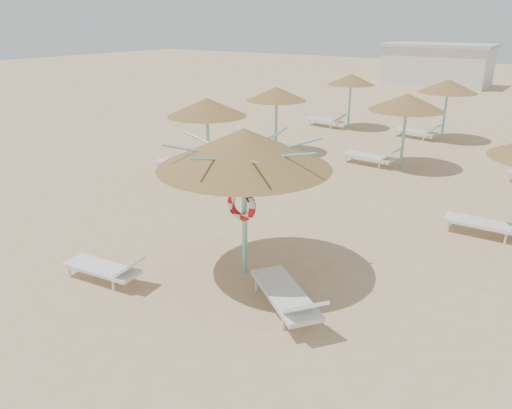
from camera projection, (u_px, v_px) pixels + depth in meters
The scene contains 6 objects.
ground at pixel (241, 276), 10.63m from camera, with size 120.00×120.00×0.00m, color tan.
main_palapa at pixel (244, 149), 9.82m from camera, with size 3.52×3.52×3.15m.
lounger_main_a at pixel (106, 268), 10.29m from camera, with size 1.89×0.77×0.67m.
lounger_main_b at pixel (288, 296), 9.14m from camera, with size 2.16×1.84×0.80m.
palapa_field at pixel (455, 110), 16.41m from camera, with size 18.41×13.98×2.71m.
service_hut at pixel (437, 64), 40.21m from camera, with size 8.40×4.40×3.25m.
Camera 1 is at (5.61, -7.56, 5.17)m, focal length 35.00 mm.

